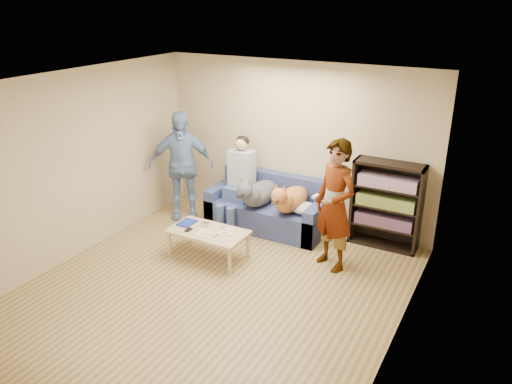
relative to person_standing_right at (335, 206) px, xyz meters
The scene contains 27 objects.
ground 1.97m from the person_standing_right, 128.67° to the right, with size 5.00×5.00×0.00m, color olive.
ceiling 2.44m from the person_standing_right, 128.67° to the right, with size 5.00×5.00×0.00m, color white.
wall_back 1.62m from the person_standing_right, 134.07° to the left, with size 4.50×4.50×0.00m, color tan.
wall_front 4.04m from the person_standing_right, 105.81° to the right, with size 4.50×4.50×0.00m, color tan.
wall_left 3.64m from the person_standing_right, 157.75° to the right, with size 5.00×5.00×0.00m, color tan.
wall_right 1.83m from the person_standing_right, 49.84° to the right, with size 5.00×5.00×0.00m, color tan.
blanket 0.99m from the person_standing_right, 139.43° to the left, with size 0.44×0.37×0.15m, color #B5B6BA.
person_standing_right is the anchor object (origin of this frame).
person_standing_left 2.81m from the person_standing_right, behind, with size 1.06×0.44×1.81m, color #7A94C4.
held_controller 0.33m from the person_standing_right, 135.00° to the right, with size 0.04×0.12×0.03m, color white.
notebook_blue 2.15m from the person_standing_right, 164.43° to the right, with size 0.20×0.26×0.03m, color navy.
papers 1.79m from the person_standing_right, 155.57° to the right, with size 0.26×0.20×0.01m, color white.
magazine 1.75m from the person_standing_right, 155.77° to the right, with size 0.22×0.17×0.01m, color #B3A88F.
camera_silver 1.86m from the person_standing_right, 164.18° to the right, with size 0.11×0.06×0.05m, color silver.
controller_a 1.51m from the person_standing_right, 159.05° to the right, with size 0.04×0.13×0.03m, color white.
controller_b 1.47m from the person_standing_right, 154.79° to the right, with size 0.09×0.06×0.03m, color white.
headphone_cup_a 1.62m from the person_standing_right, 155.97° to the right, with size 0.07×0.07×0.02m, color white.
headphone_cup_b 1.59m from the person_standing_right, 158.72° to the right, with size 0.07×0.07×0.02m, color silver.
pen_orange 1.87m from the person_standing_right, 154.76° to the right, with size 0.01×0.01×0.14m, color #D2501D.
pen_black 1.63m from the person_standing_right, 163.90° to the right, with size 0.01×0.01×0.14m, color black.
wallet 2.06m from the person_standing_right, 158.59° to the right, with size 0.07×0.12×0.01m, color black.
sofa 1.65m from the person_standing_right, 151.59° to the left, with size 1.90×0.85×0.82m.
person_seated 1.93m from the person_standing_right, 161.84° to the left, with size 0.40×0.73×1.47m.
dog_gray 1.54m from the person_standing_right, 160.75° to the left, with size 0.41×1.25×0.59m.
dog_tan 1.08m from the person_standing_right, 149.27° to the left, with size 0.39×1.15×0.56m.
coffee_table 1.81m from the person_standing_right, 159.27° to the right, with size 1.10×0.60×0.42m.
bookshelf 1.09m from the person_standing_right, 64.68° to the left, with size 1.00×0.34×1.30m.
Camera 1 is at (3.08, -4.45, 3.51)m, focal length 35.00 mm.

